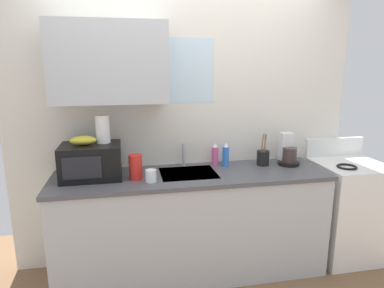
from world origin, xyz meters
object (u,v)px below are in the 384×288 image
object	(u,v)px
mug_white	(151,176)
utensil_crock	(263,157)
coffee_maker	(288,153)
cereal_canister	(136,167)
stove_range	(346,209)
microwave	(91,161)
dish_soap_bottle_blue	(226,155)
paper_towel_roll	(103,129)
dish_soap_bottle_pink	(215,155)
banana_bunch	(83,140)

from	to	relation	value
mug_white	utensil_crock	xyz separation A→B (m)	(1.02, 0.26, 0.02)
coffee_maker	cereal_canister	distance (m)	1.37
coffee_maker	stove_range	bearing A→B (deg)	-10.25
microwave	mug_white	distance (m)	0.50
dish_soap_bottle_blue	cereal_canister	distance (m)	0.82
cereal_canister	dish_soap_bottle_blue	bearing A→B (deg)	14.58
paper_towel_roll	dish_soap_bottle_pink	distance (m)	1.00
stove_range	paper_towel_roll	xyz separation A→B (m)	(-2.18, 0.10, 0.82)
banana_bunch	coffee_maker	size ratio (longest dim) A/B	0.71
dish_soap_bottle_blue	paper_towel_roll	bearing A→B (deg)	-176.90
coffee_maker	microwave	bearing A→B (deg)	-177.98
banana_bunch	mug_white	distance (m)	0.59
dish_soap_bottle_pink	dish_soap_bottle_blue	world-z (taller)	dish_soap_bottle_blue
cereal_canister	coffee_maker	bearing A→B (deg)	6.65
stove_range	microwave	world-z (taller)	microwave
paper_towel_roll	stove_range	bearing A→B (deg)	-2.54
dish_soap_bottle_blue	mug_white	bearing A→B (deg)	-156.51
coffee_maker	cereal_canister	world-z (taller)	coffee_maker
stove_range	dish_soap_bottle_pink	size ratio (longest dim) A/B	5.46
cereal_canister	stove_range	bearing A→B (deg)	1.58
banana_bunch	dish_soap_bottle_blue	bearing A→B (deg)	5.12
stove_range	dish_soap_bottle_pink	distance (m)	1.35
microwave	dish_soap_bottle_pink	bearing A→B (deg)	8.96
microwave	paper_towel_roll	size ratio (longest dim) A/B	2.09
stove_range	utensil_crock	distance (m)	0.97
cereal_canister	utensil_crock	xyz separation A→B (m)	(1.13, 0.17, -0.03)
microwave	cereal_canister	world-z (taller)	microwave
banana_bunch	utensil_crock	bearing A→B (deg)	2.63
microwave	banana_bunch	world-z (taller)	banana_bunch
banana_bunch	cereal_canister	size ratio (longest dim) A/B	1.03
microwave	coffee_maker	bearing A→B (deg)	2.02
dish_soap_bottle_blue	cereal_canister	size ratio (longest dim) A/B	1.08
dish_soap_bottle_blue	cereal_canister	bearing A→B (deg)	-165.42
paper_towel_roll	utensil_crock	xyz separation A→B (m)	(1.37, 0.02, -0.31)
dish_soap_bottle_pink	mug_white	world-z (taller)	dish_soap_bottle_pink
microwave	utensil_crock	size ratio (longest dim) A/B	1.61
microwave	dish_soap_bottle_pink	world-z (taller)	microwave
paper_towel_roll	utensil_crock	world-z (taller)	paper_towel_roll
banana_bunch	dish_soap_bottle_pink	xyz separation A→B (m)	(1.10, 0.16, -0.21)
paper_towel_roll	utensil_crock	size ratio (longest dim) A/B	0.77
dish_soap_bottle_blue	utensil_crock	bearing A→B (deg)	-6.13
cereal_canister	mug_white	size ratio (longest dim) A/B	2.04
paper_towel_roll	cereal_canister	distance (m)	0.40
cereal_canister	banana_bunch	bearing A→B (deg)	165.62
dish_soap_bottle_pink	paper_towel_roll	bearing A→B (deg)	-173.15
banana_bunch	cereal_canister	distance (m)	0.45
stove_range	dish_soap_bottle_blue	xyz separation A→B (m)	(-1.15, 0.15, 0.54)
dish_soap_bottle_pink	mug_white	xyz separation A→B (m)	(-0.60, -0.35, -0.04)
mug_white	utensil_crock	distance (m)	1.05
cereal_canister	utensil_crock	world-z (taller)	utensil_crock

